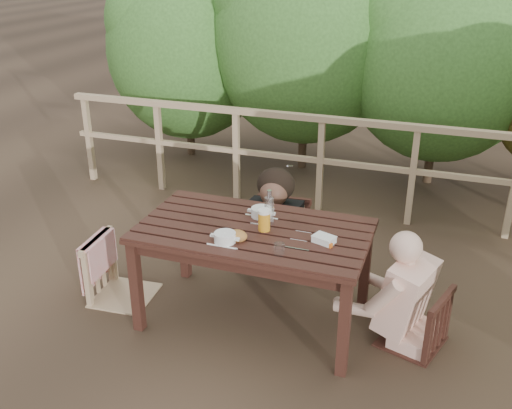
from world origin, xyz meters
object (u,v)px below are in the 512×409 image
(tumbler, at_px, (279,249))
(chair_right, at_px, (417,292))
(soup_near, at_px, (225,238))
(bread_roll, at_px, (237,236))
(bottle, at_px, (269,209))
(soup_far, at_px, (261,213))
(diner_right, at_px, (426,259))
(table, at_px, (254,275))
(woman, at_px, (280,186))
(butter_tub, at_px, (324,240))
(chair_left, at_px, (120,245))
(beer_glass, at_px, (264,221))
(chair_far, at_px, (279,209))

(tumbler, bearing_deg, chair_right, 23.96)
(soup_near, relative_size, tumbler, 2.92)
(chair_right, height_order, bread_roll, chair_right)
(chair_right, distance_m, bottle, 1.13)
(chair_right, bearing_deg, soup_far, -76.71)
(diner_right, relative_size, soup_far, 5.43)
(table, bearing_deg, soup_near, -113.01)
(chair_right, bearing_deg, woman, -105.96)
(bread_roll, bearing_deg, butter_tub, 15.09)
(soup_far, xyz_separation_m, bread_roll, (-0.04, -0.39, -0.00))
(soup_near, bearing_deg, chair_left, 168.23)
(chair_left, bearing_deg, butter_tub, -93.58)
(chair_left, bearing_deg, tumbler, -103.60)
(diner_right, distance_m, soup_near, 1.31)
(beer_glass, relative_size, bottle, 0.61)
(bottle, bearing_deg, butter_tub, -17.46)
(chair_far, bearing_deg, butter_tub, -62.38)
(diner_right, height_order, soup_near, diner_right)
(table, height_order, chair_right, chair_right)
(chair_left, relative_size, chair_far, 0.95)
(tumbler, bearing_deg, woman, 106.72)
(diner_right, bearing_deg, beer_glass, 113.56)
(table, xyz_separation_m, chair_left, (-1.05, -0.06, 0.09))
(beer_glass, xyz_separation_m, tumbler, (0.19, -0.28, -0.04))
(beer_glass, bearing_deg, soup_far, 113.84)
(bread_roll, height_order, butter_tub, bread_roll)
(chair_far, relative_size, soup_near, 4.00)
(woman, bearing_deg, soup_near, 84.46)
(butter_tub, bearing_deg, chair_right, 32.61)
(soup_far, height_order, beer_glass, beer_glass)
(bread_roll, relative_size, butter_tub, 0.97)
(chair_far, relative_size, soup_far, 3.93)
(chair_left, distance_m, diner_right, 2.22)
(butter_tub, bearing_deg, chair_left, -160.07)
(chair_far, bearing_deg, bread_roll, -92.31)
(soup_near, bearing_deg, butter_tub, 18.59)
(soup_far, relative_size, tumbler, 2.97)
(chair_left, height_order, chair_right, chair_left)
(beer_glass, bearing_deg, chair_right, 5.60)
(chair_right, xyz_separation_m, beer_glass, (-1.04, -0.10, 0.40))
(woman, xyz_separation_m, tumbler, (0.36, -1.20, 0.08))
(table, relative_size, chair_left, 1.73)
(bottle, bearing_deg, chair_far, 102.01)
(soup_near, bearing_deg, woman, 88.99)
(diner_right, bearing_deg, table, 112.79)
(soup_near, height_order, bread_roll, same)
(bread_roll, bearing_deg, chair_left, 172.16)
(soup_near, distance_m, bread_roll, 0.09)
(bread_roll, bearing_deg, woman, 92.18)
(chair_right, height_order, butter_tub, chair_right)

